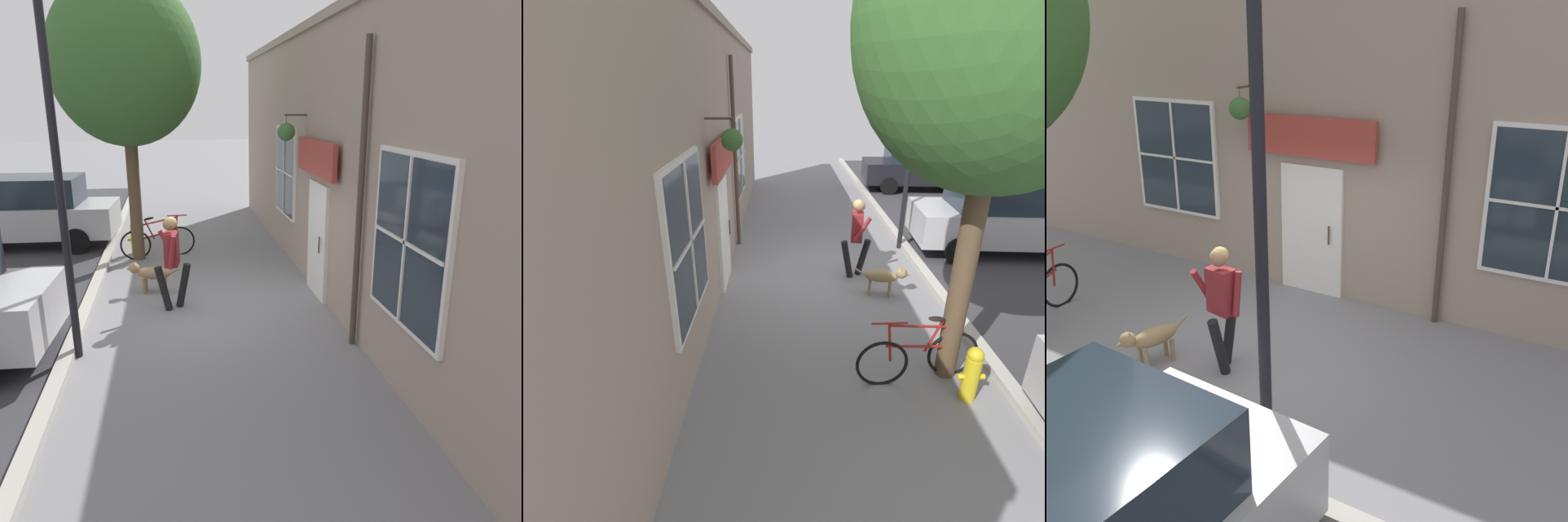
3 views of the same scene
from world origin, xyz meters
TOP-DOWN VIEW (x-y plane):
  - ground_plane at (0.00, 0.00)m, footprint 90.00×90.00m
  - storefront_facade at (-2.34, -0.00)m, footprint 0.95×18.00m
  - pedestrian_walking at (0.50, -0.01)m, footprint 0.65×0.60m
  - dog_on_leash at (0.91, -0.87)m, footprint 1.02×0.40m
  - street_tree_by_curb at (1.31, -3.16)m, footprint 3.17×2.85m
  - leaning_bicycle at (0.82, -3.30)m, footprint 1.72×0.30m
  - parked_car_mid_block at (4.25, 1.41)m, footprint 4.40×2.13m
  - parked_car_far_end at (4.16, 7.65)m, footprint 4.40×2.13m
  - street_lamp at (1.86, 1.57)m, footprint 0.32×0.32m
  - fire_hydrant at (1.38, -3.68)m, footprint 0.34×0.20m

SIDE VIEW (x-z plane):
  - ground_plane at x=0.00m, z-range 0.00..0.00m
  - leaning_bicycle at x=0.82m, z-range -0.12..0.88m
  - dog_on_leash at x=0.91m, z-range 0.09..0.70m
  - fire_hydrant at x=1.38m, z-range 0.01..0.78m
  - parked_car_mid_block at x=4.25m, z-range 0.00..1.75m
  - parked_car_far_end at x=4.16m, z-range 0.00..1.75m
  - pedestrian_walking at x=0.50m, z-range 0.16..1.80m
  - storefront_facade at x=-2.34m, z-range 0.00..4.93m
  - street_lamp at x=1.86m, z-range 0.77..6.04m
  - street_tree_by_curb at x=1.31m, z-range 1.12..7.17m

